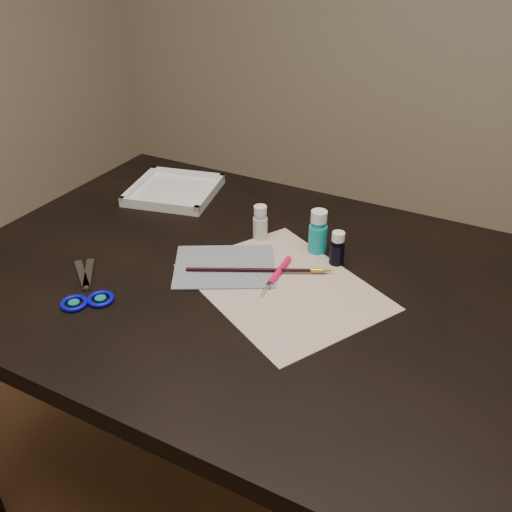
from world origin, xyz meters
The scene contains 11 objects.
ground centered at (0.00, 0.00, -0.01)m, with size 3.50×3.50×0.02m, color #422614.
table centered at (0.00, 0.00, 0.38)m, with size 1.30×0.90×0.75m, color black.
paper centered at (0.07, -0.01, 0.75)m, with size 0.40×0.30×0.00m, color white.
canvas centered at (-0.08, 0.00, 0.75)m, with size 0.22×0.17×0.00m, color #131F34.
paint_bottle_white centered at (-0.07, 0.15, 0.79)m, with size 0.03×0.03×0.08m, color silver.
paint_bottle_cyan centered at (0.07, 0.16, 0.80)m, with size 0.04×0.04×0.10m, color #12A5AB.
paint_bottle_navy centered at (0.13, 0.13, 0.79)m, with size 0.03×0.03×0.08m, color black.
paintbrush centered at (0.00, 0.01, 0.76)m, with size 0.32×0.01×0.01m, color black, non-canonical shape.
craft_knife centered at (0.04, 0.01, 0.76)m, with size 0.16×0.01×0.01m, color #FF0F51, non-canonical shape.
scissors centered at (-0.30, -0.20, 0.76)m, with size 0.21×0.11×0.01m, color silver, non-canonical shape.
palette_tray centered at (-0.39, 0.25, 0.76)m, with size 0.22×0.22×0.03m, color white.
Camera 1 is at (0.47, -0.89, 1.42)m, focal length 40.00 mm.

